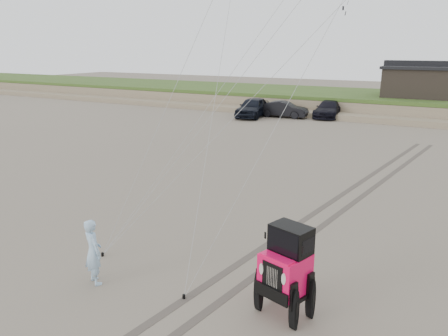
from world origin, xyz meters
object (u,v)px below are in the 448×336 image
at_px(jeep, 285,281).
at_px(cabin, 419,81).
at_px(truck_b, 284,109).
at_px(truck_c, 329,109).
at_px(truck_a, 253,107).
at_px(man, 93,252).

bearing_deg(jeep, cabin, 108.24).
bearing_deg(jeep, truck_b, 128.24).
bearing_deg(truck_c, truck_b, -155.20).
xyz_separation_m(truck_c, jeep, (7.75, -31.20, 0.15)).
bearing_deg(truck_a, man, -79.68).
relative_size(cabin, jeep, 1.32).
bearing_deg(truck_b, truck_c, -64.09).
bearing_deg(truck_a, cabin, 27.15).
bearing_deg(truck_b, man, -171.33).
bearing_deg(truck_b, truck_a, 112.21).
bearing_deg(truck_c, truck_a, -156.70).
relative_size(truck_a, man, 2.86).
distance_m(truck_c, jeep, 32.14).
distance_m(truck_a, jeep, 31.25).
relative_size(truck_a, jeep, 1.09).
relative_size(truck_b, man, 2.43).
bearing_deg(truck_c, cabin, 34.66).
xyz_separation_m(truck_a, truck_c, (6.24, 3.25, -0.14)).
xyz_separation_m(truck_c, man, (2.66, -32.30, 0.17)).
bearing_deg(cabin, truck_a, -146.14).
bearing_deg(truck_c, jeep, -80.29).
height_order(truck_c, jeep, jeep).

